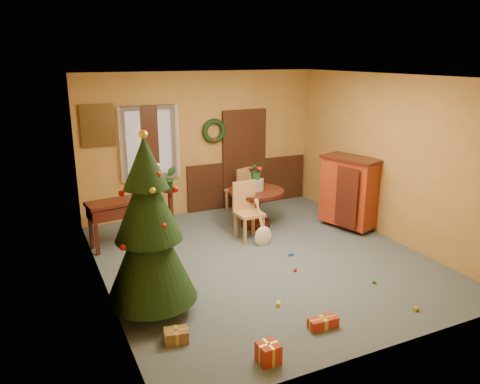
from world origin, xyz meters
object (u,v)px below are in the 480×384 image
writing_desk (115,213)px  sideboard (350,191)px  dining_table (256,201)px  chair_near (247,209)px  christmas_tree (149,231)px

writing_desk → sideboard: size_ratio=0.72×
dining_table → writing_desk: writing_desk is taller
dining_table → chair_near: chair_near is taller
chair_near → christmas_tree: size_ratio=0.44×
chair_near → writing_desk: (-2.22, 0.57, 0.07)m
writing_desk → sideboard: sideboard is taller
christmas_tree → writing_desk: 2.42m
dining_table → chair_near: 0.62m
dining_table → chair_near: size_ratio=1.03×
sideboard → dining_table: bearing=152.6°
writing_desk → chair_near: bearing=-14.4°
chair_near → sideboard: sideboard is taller
writing_desk → sideboard: bearing=-12.4°
dining_table → writing_desk: size_ratio=1.07×
chair_near → christmas_tree: 2.92m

